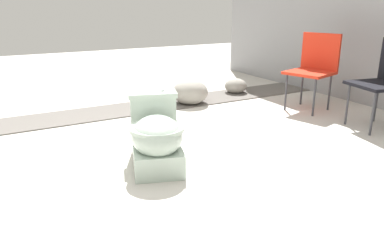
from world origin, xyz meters
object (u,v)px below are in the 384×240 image
Objects in this scene: folding_chair_left at (315,63)px; boulder_near at (190,92)px; boulder_far at (236,86)px; toilet at (156,137)px.

boulder_near is (-0.83, -1.11, -0.37)m from folding_chair_left.
folding_chair_left reaches higher than boulder_near.
toilet is at bearing -48.81° from boulder_far.
folding_chair_left is (-0.59, 2.17, 0.29)m from toilet.
toilet is at bearing -0.26° from folding_chair_left.
folding_chair_left is at bearing 123.38° from toilet.
folding_chair_left is 1.15m from boulder_far.
toilet is at bearing -36.62° from boulder_near.
boulder_near is at bearing -52.24° from folding_chair_left.
folding_chair_left reaches higher than toilet.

